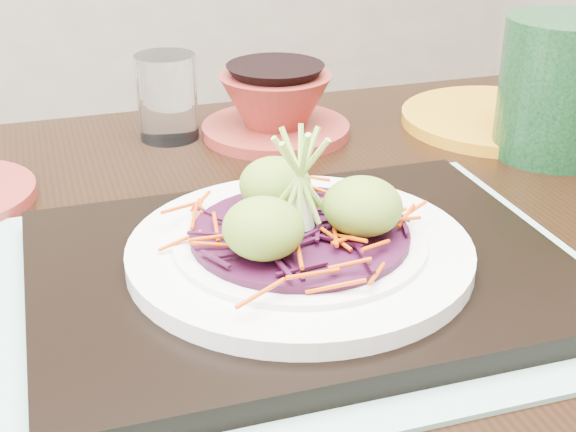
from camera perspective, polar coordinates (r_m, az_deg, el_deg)
name	(u,v)px	position (r m, az deg, el deg)	size (l,w,h in m)	color
dining_table	(274,371)	(0.71, -1.02, -10.97)	(1.40, 1.04, 0.81)	black
placemat	(300,282)	(0.63, 0.83, -4.73)	(0.47, 0.36, 0.00)	#88B09E
serving_tray	(300,270)	(0.62, 0.83, -3.84)	(0.40, 0.30, 0.02)	black
white_plate	(300,249)	(0.61, 0.84, -2.39)	(0.26, 0.26, 0.02)	silver
cabbage_bed	(300,234)	(0.60, 0.85, -1.28)	(0.17, 0.17, 0.01)	#380B25
carrot_julienne	(300,224)	(0.60, 0.86, -0.59)	(0.20, 0.20, 0.01)	#C43D03
guacamole_scoops	(301,206)	(0.59, 0.90, 0.71)	(0.14, 0.13, 0.05)	olive
scallion_garnish	(300,181)	(0.59, 0.88, 2.51)	(0.06, 0.06, 0.09)	#99C950
water_glass	(167,97)	(0.92, -8.58, 8.36)	(0.07, 0.07, 0.10)	white
terracotta_bowl_set	(276,108)	(0.92, -0.89, 7.67)	(0.20, 0.20, 0.07)	maroon
yellow_plate	(498,119)	(1.00, 14.71, 6.69)	(0.23, 0.23, 0.01)	#BA7914
green_jar	(560,88)	(0.90, 18.75, 8.60)	(0.13, 0.13, 0.15)	#194722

